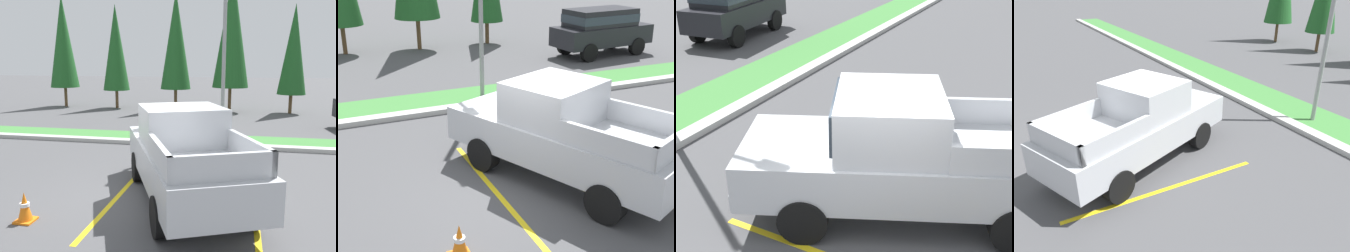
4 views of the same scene
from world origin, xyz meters
TOP-DOWN VIEW (x-y plane):
  - ground_plane at (0.00, 0.00)m, footprint 120.00×120.00m
  - parking_line_far at (2.49, -0.14)m, footprint 0.12×4.80m
  - pickup_truck_main at (0.92, -0.09)m, footprint 3.81×5.54m
  - suv_distant at (8.75, 9.71)m, footprint 4.76×2.31m

SIDE VIEW (x-z plane):
  - ground_plane at x=0.00m, z-range 0.00..0.00m
  - parking_line_far at x=2.49m, z-range 0.00..0.01m
  - pickup_truck_main at x=0.92m, z-range -0.01..2.09m
  - suv_distant at x=8.75m, z-range 0.19..2.29m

